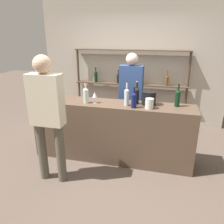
{
  "coord_description": "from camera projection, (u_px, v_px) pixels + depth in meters",
  "views": [
    {
      "loc": [
        0.8,
        -3.19,
        2.0
      ],
      "look_at": [
        0.0,
        0.0,
        0.83
      ],
      "focal_mm": 35.0,
      "sensor_mm": 36.0,
      "label": 1
    }
  ],
  "objects": [
    {
      "name": "counter_bottle_4",
      "position": [
        127.0,
        96.0,
        3.29
      ],
      "size": [
        0.08,
        0.08,
        0.37
      ],
      "color": "silver",
      "rests_on": "bar_counter"
    },
    {
      "name": "counter_bottle_5",
      "position": [
        134.0,
        100.0,
        3.19
      ],
      "size": [
        0.08,
        0.08,
        0.32
      ],
      "color": "#0F1956",
      "rests_on": "bar_counter"
    },
    {
      "name": "bar_counter",
      "position": [
        112.0,
        132.0,
        3.61
      ],
      "size": [
        2.59,
        0.5,
        0.98
      ],
      "primitive_type": "cube",
      "color": "brown",
      "rests_on": "ground_plane"
    },
    {
      "name": "back_wall",
      "position": [
        132.0,
        62.0,
        4.99
      ],
      "size": [
        4.19,
        0.12,
        2.8
      ],
      "primitive_type": "cube",
      "color": "#B2A899",
      "rests_on": "ground_plane"
    },
    {
      "name": "ground_plane",
      "position": [
        112.0,
        157.0,
        3.77
      ],
      "size": [
        16.0,
        16.0,
        0.0
      ],
      "primitive_type": "plane",
      "color": "brown"
    },
    {
      "name": "ice_bucket",
      "position": [
        149.0,
        98.0,
        3.34
      ],
      "size": [
        0.22,
        0.22,
        0.21
      ],
      "color": "black",
      "rests_on": "bar_counter"
    },
    {
      "name": "counter_bottle_2",
      "position": [
        45.0,
        91.0,
        3.58
      ],
      "size": [
        0.07,
        0.07,
        0.37
      ],
      "color": "black",
      "rests_on": "bar_counter"
    },
    {
      "name": "server_behind_counter",
      "position": [
        131.0,
        91.0,
        4.12
      ],
      "size": [
        0.44,
        0.22,
        1.7
      ],
      "rotation": [
        0.0,
        0.0,
        -1.62
      ],
      "color": "#121C33",
      "rests_on": "ground_plane"
    },
    {
      "name": "wine_glass",
      "position": [
        95.0,
        95.0,
        3.42
      ],
      "size": [
        0.07,
        0.07,
        0.17
      ],
      "color": "silver",
      "rests_on": "bar_counter"
    },
    {
      "name": "counter_bottle_3",
      "position": [
        86.0,
        95.0,
        3.42
      ],
      "size": [
        0.08,
        0.08,
        0.34
      ],
      "color": "silver",
      "rests_on": "bar_counter"
    },
    {
      "name": "counter_bottle_1",
      "position": [
        178.0,
        98.0,
        3.24
      ],
      "size": [
        0.07,
        0.07,
        0.34
      ],
      "color": "black",
      "rests_on": "bar_counter"
    },
    {
      "name": "customer_left",
      "position": [
        47.0,
        111.0,
        2.87
      ],
      "size": [
        0.45,
        0.23,
        1.78
      ],
      "rotation": [
        0.0,
        0.0,
        1.58
      ],
      "color": "#575347",
      "rests_on": "ground_plane"
    },
    {
      "name": "back_shelf",
      "position": [
        130.0,
        75.0,
        4.91
      ],
      "size": [
        2.55,
        0.18,
        1.69
      ],
      "color": "#4C3828",
      "rests_on": "ground_plane"
    },
    {
      "name": "cork_jar",
      "position": [
        149.0,
        104.0,
        3.17
      ],
      "size": [
        0.12,
        0.12,
        0.15
      ],
      "color": "silver",
      "rests_on": "bar_counter"
    },
    {
      "name": "counter_bottle_0",
      "position": [
        137.0,
        95.0,
        3.39
      ],
      "size": [
        0.07,
        0.07,
        0.35
      ],
      "color": "black",
      "rests_on": "bar_counter"
    }
  ]
}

